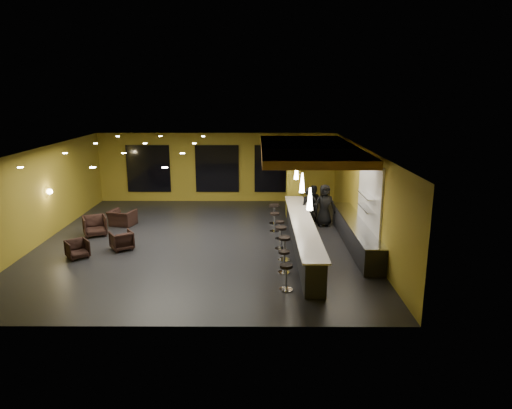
{
  "coord_description": "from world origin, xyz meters",
  "views": [
    {
      "loc": [
        2.07,
        -16.45,
        5.51
      ],
      "look_at": [
        2.0,
        0.5,
        1.3
      ],
      "focal_mm": 32.0,
      "sensor_mm": 36.0,
      "label": 1
    }
  ],
  "objects_px": {
    "bar_stool_0": "(286,274)",
    "column": "(293,178)",
    "bar_stool_5": "(275,220)",
    "armchair_d": "(122,218)",
    "armchair_b": "(122,240)",
    "bar_stool_2": "(284,245)",
    "bar_stool_3": "(281,235)",
    "bar_stool_1": "(284,259)",
    "pendant_1": "(302,183)",
    "prep_counter": "(355,234)",
    "pendant_0": "(310,199)",
    "bar_stool_6": "(274,211)",
    "armchair_a": "(77,249)",
    "pendant_2": "(296,171)",
    "bar_counter": "(302,237)",
    "staff_c": "(325,205)",
    "bar_stool_4": "(280,228)",
    "staff_a": "(309,209)",
    "staff_b": "(314,204)",
    "armchair_c": "(95,226)"
  },
  "relations": [
    {
      "from": "pendant_0",
      "to": "staff_b",
      "type": "xyz_separation_m",
      "value": [
        0.83,
        5.54,
        -1.54
      ]
    },
    {
      "from": "bar_stool_0",
      "to": "bar_stool_2",
      "type": "bearing_deg",
      "value": 87.99
    },
    {
      "from": "bar_stool_3",
      "to": "bar_stool_4",
      "type": "height_order",
      "value": "bar_stool_3"
    },
    {
      "from": "armchair_b",
      "to": "bar_counter",
      "type": "bearing_deg",
      "value": 147.19
    },
    {
      "from": "pendant_1",
      "to": "bar_stool_3",
      "type": "relative_size",
      "value": 0.84
    },
    {
      "from": "prep_counter",
      "to": "bar_stool_3",
      "type": "height_order",
      "value": "prep_counter"
    },
    {
      "from": "prep_counter",
      "to": "pendant_0",
      "type": "relative_size",
      "value": 8.57
    },
    {
      "from": "column",
      "to": "staff_a",
      "type": "relative_size",
      "value": 1.99
    },
    {
      "from": "prep_counter",
      "to": "bar_stool_4",
      "type": "xyz_separation_m",
      "value": [
        -2.74,
        0.73,
        0.03
      ]
    },
    {
      "from": "pendant_2",
      "to": "staff_a",
      "type": "bearing_deg",
      "value": -49.01
    },
    {
      "from": "bar_counter",
      "to": "pendant_1",
      "type": "height_order",
      "value": "pendant_1"
    },
    {
      "from": "staff_b",
      "to": "armchair_c",
      "type": "distance_m",
      "value": 9.01
    },
    {
      "from": "armchair_b",
      "to": "bar_stool_2",
      "type": "relative_size",
      "value": 0.91
    },
    {
      "from": "bar_stool_0",
      "to": "staff_c",
      "type": "bearing_deg",
      "value": 72.86
    },
    {
      "from": "armchair_b",
      "to": "pendant_2",
      "type": "bearing_deg",
      "value": 172.17
    },
    {
      "from": "pendant_2",
      "to": "armchair_b",
      "type": "height_order",
      "value": "pendant_2"
    },
    {
      "from": "staff_c",
      "to": "bar_stool_1",
      "type": "relative_size",
      "value": 2.44
    },
    {
      "from": "pendant_0",
      "to": "pendant_2",
      "type": "xyz_separation_m",
      "value": [
        0.0,
        5.0,
        0.0
      ]
    },
    {
      "from": "armchair_a",
      "to": "armchair_b",
      "type": "relative_size",
      "value": 0.93
    },
    {
      "from": "bar_stool_1",
      "to": "bar_stool_5",
      "type": "distance_m",
      "value": 4.32
    },
    {
      "from": "bar_stool_1",
      "to": "pendant_1",
      "type": "bearing_deg",
      "value": 73.79
    },
    {
      "from": "pendant_2",
      "to": "bar_stool_6",
      "type": "bearing_deg",
      "value": 161.35
    },
    {
      "from": "bar_stool_1",
      "to": "staff_a",
      "type": "bearing_deg",
      "value": 74.48
    },
    {
      "from": "pendant_0",
      "to": "armchair_b",
      "type": "height_order",
      "value": "pendant_0"
    },
    {
      "from": "pendant_1",
      "to": "bar_stool_3",
      "type": "distance_m",
      "value": 2.01
    },
    {
      "from": "pendant_0",
      "to": "armchair_b",
      "type": "distance_m",
      "value": 7.05
    },
    {
      "from": "bar_counter",
      "to": "pendant_1",
      "type": "distance_m",
      "value": 1.92
    },
    {
      "from": "bar_counter",
      "to": "bar_stool_6",
      "type": "xyz_separation_m",
      "value": [
        -0.88,
        3.3,
        0.05
      ]
    },
    {
      "from": "bar_counter",
      "to": "bar_stool_2",
      "type": "bearing_deg",
      "value": -123.64
    },
    {
      "from": "staff_b",
      "to": "armchair_b",
      "type": "relative_size",
      "value": 2.2
    },
    {
      "from": "bar_stool_3",
      "to": "bar_stool_2",
      "type": "bearing_deg",
      "value": -86.56
    },
    {
      "from": "armchair_c",
      "to": "armchair_d",
      "type": "xyz_separation_m",
      "value": [
        0.66,
        1.4,
        -0.07
      ]
    },
    {
      "from": "pendant_1",
      "to": "bar_stool_2",
      "type": "bearing_deg",
      "value": -114.19
    },
    {
      "from": "column",
      "to": "armchair_d",
      "type": "bearing_deg",
      "value": -168.02
    },
    {
      "from": "prep_counter",
      "to": "pendant_0",
      "type": "bearing_deg",
      "value": -128.66
    },
    {
      "from": "bar_stool_4",
      "to": "armchair_a",
      "type": "bearing_deg",
      "value": -163.5
    },
    {
      "from": "staff_c",
      "to": "bar_stool_2",
      "type": "relative_size",
      "value": 2.17
    },
    {
      "from": "pendant_2",
      "to": "staff_c",
      "type": "relative_size",
      "value": 0.4
    },
    {
      "from": "bar_stool_0",
      "to": "column",
      "type": "bearing_deg",
      "value": 84.47
    },
    {
      "from": "armchair_a",
      "to": "bar_stool_1",
      "type": "height_order",
      "value": "bar_stool_1"
    },
    {
      "from": "pendant_2",
      "to": "bar_stool_1",
      "type": "relative_size",
      "value": 0.96
    },
    {
      "from": "armchair_b",
      "to": "armchair_d",
      "type": "distance_m",
      "value": 3.14
    },
    {
      "from": "bar_counter",
      "to": "bar_stool_5",
      "type": "height_order",
      "value": "bar_counter"
    },
    {
      "from": "column",
      "to": "bar_stool_3",
      "type": "relative_size",
      "value": 4.19
    },
    {
      "from": "armchair_a",
      "to": "bar_stool_2",
      "type": "xyz_separation_m",
      "value": [
        7.02,
        -0.21,
        0.21
      ]
    },
    {
      "from": "bar_counter",
      "to": "bar_stool_3",
      "type": "distance_m",
      "value": 0.76
    },
    {
      "from": "bar_stool_3",
      "to": "bar_stool_6",
      "type": "distance_m",
      "value": 3.22
    },
    {
      "from": "bar_stool_5",
      "to": "armchair_d",
      "type": "bearing_deg",
      "value": 172.33
    },
    {
      "from": "staff_c",
      "to": "bar_stool_2",
      "type": "height_order",
      "value": "staff_c"
    },
    {
      "from": "pendant_2",
      "to": "armchair_d",
      "type": "relative_size",
      "value": 0.69
    }
  ]
}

